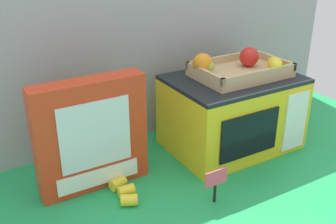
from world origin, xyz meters
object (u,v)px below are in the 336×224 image
Objects in this scene: loose_toy_banana at (124,191)px; loose_toy_apple at (301,116)px; toy_microwave at (232,112)px; food_groups_crate at (237,68)px; cookie_set_box at (91,135)px; price_sign at (216,181)px.

loose_toy_apple is at bearing 6.32° from loose_toy_banana.
food_groups_crate is (0.01, 0.01, 0.15)m from toy_microwave.
toy_microwave is 1.29× the size of cookie_set_box.
price_sign reaches higher than loose_toy_apple.
toy_microwave is 0.46m from loose_toy_banana.
toy_microwave reaches higher than price_sign.
cookie_set_box is at bearing 179.38° from loose_toy_apple.
price_sign is 0.75× the size of loose_toy_banana.
price_sign is at bearing -36.34° from loose_toy_banana.
cookie_set_box is 2.42× the size of loose_toy_banana.
food_groups_crate reaches higher than price_sign.
cookie_set_box reaches higher than toy_microwave.
toy_microwave is 7.26× the size of loose_toy_apple.
cookie_set_box is (-0.48, 0.01, 0.04)m from toy_microwave.
loose_toy_banana is at bearing -168.97° from toy_microwave.
cookie_set_box is 3.21× the size of price_sign.
food_groups_crate is 0.51m from cookie_set_box.
cookie_set_box is at bearing 135.76° from price_sign.
food_groups_crate reaches higher than loose_toy_apple.
price_sign is at bearing -44.24° from cookie_set_box.
toy_microwave is at bearing -179.82° from loose_toy_apple.
toy_microwave is 0.35m from loose_toy_apple.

